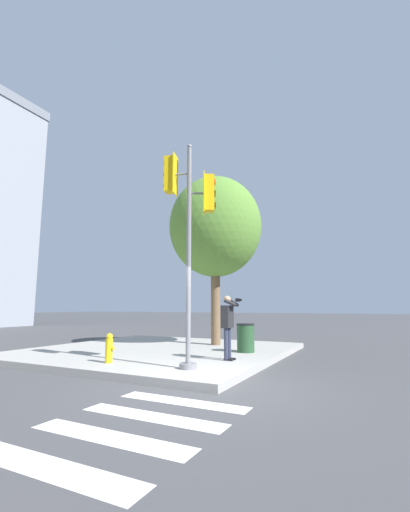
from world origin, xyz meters
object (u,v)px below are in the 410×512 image
Objects in this scene: street_tree at (215,227)px; fire_hydrant at (109,348)px; trash_bin at (246,338)px; person_photographer at (228,321)px; traffic_signal_pole at (189,215)px.

fire_hydrant is (-4.94, 0.67, -4.09)m from street_tree.
trash_bin is at bearing -130.50° from street_tree.
street_tree is 8.84× the size of fire_hydrant.
trash_bin is at bearing 4.38° from person_photographer.
traffic_signal_pole is 0.84× the size of street_tree.
person_photographer is 3.13m from fire_hydrant.
traffic_signal_pole is 7.44× the size of fire_hydrant.
street_tree is at bearing 29.98° from person_photographer.
trash_bin is (3.28, -0.20, -3.17)m from traffic_signal_pole.
person_photographer is (1.56, -0.33, -2.59)m from traffic_signal_pole.
traffic_signal_pole is 3.04m from person_photographer.
fire_hydrant is at bearing 145.68° from trash_bin.
traffic_signal_pole is at bearing 167.92° from person_photographer.
trash_bin is (-1.45, -1.70, -4.02)m from street_tree.
traffic_signal_pole is 6.23× the size of trash_bin.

